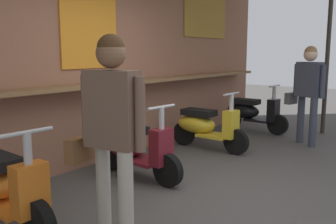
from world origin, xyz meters
The scene contains 8 objects.
ground_plane centered at (0.00, 0.00, 0.00)m, with size 27.94×27.94×0.00m, color #474442.
market_stall_facade centered at (-0.01, 1.87, 2.00)m, with size 9.98×2.41×3.60m.
scooter_orange centered at (-1.76, 1.08, 0.39)m, with size 0.47×1.40×0.97m.
scooter_maroon centered at (-0.01, 1.08, 0.39)m, with size 0.48×1.40×0.97m.
scooter_yellow centered at (1.74, 1.08, 0.39)m, with size 0.46×1.40×0.97m.
scooter_black centered at (3.51, 1.08, 0.39)m, with size 0.46×1.40×0.97m.
shopper_with_handbag centered at (-1.42, 0.02, 1.06)m, with size 0.34×0.67×1.72m.
shopper_browsing centered at (3.06, -0.16, 1.04)m, with size 0.37×0.68×1.69m.
Camera 1 is at (-3.41, -2.04, 1.58)m, focal length 39.55 mm.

